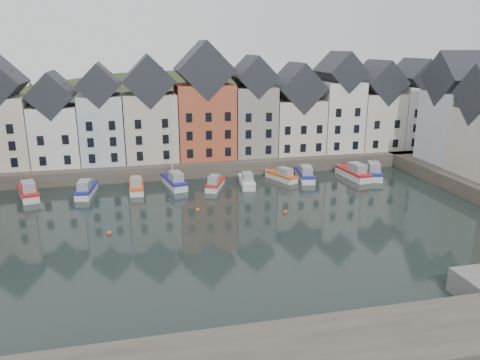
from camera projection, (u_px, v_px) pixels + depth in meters
name	position (u px, v px, depth m)	size (l,w,h in m)	color
ground	(246.00, 234.00, 49.08)	(260.00, 260.00, 0.00)	black
far_quay	(203.00, 159.00, 76.88)	(90.00, 16.00, 2.00)	#443C34
hillside	(188.00, 214.00, 106.51)	(153.60, 70.40, 64.00)	#2A381C
far_terrace	(224.00, 112.00, 73.51)	(72.37, 8.16, 17.78)	beige
mooring_buoys	(201.00, 218.00, 53.17)	(20.50, 5.50, 0.50)	#DA5219
boat_a	(28.00, 192.00, 60.44)	(3.90, 6.96, 2.55)	silver
boat_b	(86.00, 190.00, 61.48)	(2.68, 6.32, 2.35)	silver
boat_c	(136.00, 186.00, 63.11)	(1.87, 5.99, 2.30)	silver
boat_d	(175.00, 181.00, 65.06)	(3.31, 6.89, 12.66)	silver
boat_e	(215.00, 184.00, 64.49)	(3.70, 5.76, 2.12)	silver
boat_f	(247.00, 181.00, 65.49)	(2.48, 6.03, 2.25)	silver
boat_g	(282.00, 176.00, 68.25)	(3.83, 5.87, 2.16)	silver
boat_h	(305.00, 175.00, 68.55)	(3.02, 6.57, 2.43)	silver
boat_i	(354.00, 173.00, 69.21)	(2.88, 7.16, 2.68)	silver
boat_j	(373.00, 172.00, 69.83)	(4.39, 7.19, 2.64)	silver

